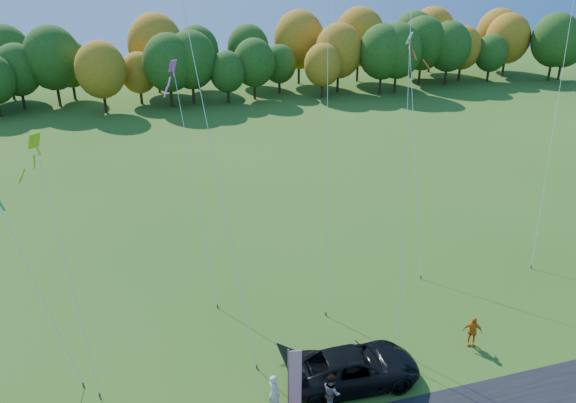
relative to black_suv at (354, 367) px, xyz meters
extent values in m
plane|color=#2A5717|center=(-1.56, -0.63, -0.84)|extent=(160.00, 160.00, 0.00)
imported|color=black|center=(0.00, 0.00, 0.00)|extent=(6.14, 3.03, 1.67)
imported|color=silver|center=(-3.94, -0.62, 0.09)|extent=(0.67, 0.79, 1.85)
imported|color=gray|center=(-1.56, -1.26, 0.07)|extent=(0.70, 0.90, 1.82)
imported|color=orange|center=(6.68, 0.80, -0.02)|extent=(1.03, 0.80, 1.64)
cylinder|color=#999999|center=(-3.70, -1.97, 1.28)|extent=(0.06, 0.06, 4.24)
cube|color=red|center=(-3.44, -2.00, 1.71)|extent=(0.53, 0.11, 3.18)
cube|color=navy|center=(-3.44, -1.97, 2.88)|extent=(0.53, 0.10, 0.83)
cylinder|color=#4C3F33|center=(-4.05, 2.14, -0.74)|extent=(0.08, 0.08, 0.20)
cylinder|color=#4C3F33|center=(0.55, 5.21, -0.74)|extent=(0.08, 0.08, 0.20)
cylinder|color=#4C3F33|center=(2.59, 0.68, -0.74)|extent=(0.08, 0.08, 0.20)
cylinder|color=#4C3F33|center=(14.55, 6.23, -0.74)|extent=(0.08, 0.08, 0.20)
cylinder|color=#4C3F33|center=(-11.21, 2.32, -0.74)|extent=(0.08, 0.08, 0.20)
cube|color=#B2DE17|center=(-12.83, 8.59, 9.30)|extent=(1.26, 1.26, 1.50)
cylinder|color=#4C3F33|center=(-11.92, 3.22, -0.74)|extent=(0.08, 0.08, 0.20)
cylinder|color=#4C3F33|center=(7.33, 7.10, -0.74)|extent=(0.08, 0.08, 0.20)
cube|color=white|center=(8.96, 14.11, 12.29)|extent=(1.19, 1.19, 1.42)
cylinder|color=#4C3F33|center=(-4.99, 7.60, -0.74)|extent=(0.08, 0.08, 0.20)
cube|color=#D045BC|center=(-5.71, 15.01, 11.19)|extent=(1.14, 1.14, 1.35)
camera|label=1|loc=(-8.59, -18.48, 17.34)|focal=35.00mm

